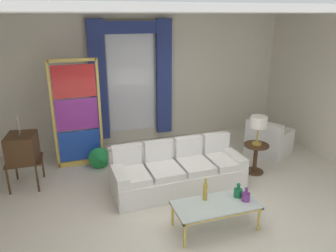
{
  "coord_description": "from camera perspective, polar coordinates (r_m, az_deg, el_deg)",
  "views": [
    {
      "loc": [
        -1.73,
        -4.42,
        2.99
      ],
      "look_at": [
        0.02,
        0.9,
        1.05
      ],
      "focal_mm": 34.63,
      "sensor_mm": 36.0,
      "label": 1
    }
  ],
  "objects": [
    {
      "name": "bottle_blue_decanter",
      "position": [
        4.84,
        6.55,
        -11.27
      ],
      "size": [
        0.06,
        0.06,
        0.35
      ],
      "color": "gold",
      "rests_on": "coffee_table"
    },
    {
      "name": "peacock_figurine",
      "position": [
        6.69,
        -11.88,
        -5.81
      ],
      "size": [
        0.44,
        0.6,
        0.5
      ],
      "color": "beige",
      "rests_on": "ground"
    },
    {
      "name": "stained_glass_divider",
      "position": [
        6.7,
        -15.69,
        1.63
      ],
      "size": [
        0.95,
        0.05,
        2.2
      ],
      "color": "gold",
      "rests_on": "ground"
    },
    {
      "name": "bottle_amber_squat",
      "position": [
        4.95,
        13.55,
        -11.88
      ],
      "size": [
        0.12,
        0.12,
        0.22
      ],
      "color": "#753384",
      "rests_on": "coffee_table"
    },
    {
      "name": "wall_rear",
      "position": [
        7.82,
        -5.15,
        8.05
      ],
      "size": [
        8.0,
        0.12,
        3.0
      ],
      "primitive_type": "cube",
      "color": "silver",
      "rests_on": "ground"
    },
    {
      "name": "coffee_table",
      "position": [
        4.85,
        8.43,
        -13.8
      ],
      "size": [
        1.23,
        0.58,
        0.41
      ],
      "color": "silver",
      "rests_on": "ground"
    },
    {
      "name": "curtained_window",
      "position": [
        7.57,
        -6.42,
        9.5
      ],
      "size": [
        2.0,
        0.17,
        2.7
      ],
      "color": "white",
      "rests_on": "ground"
    },
    {
      "name": "couch_white_long",
      "position": [
        5.92,
        1.51,
        -7.86
      ],
      "size": [
        2.36,
        0.97,
        0.86
      ],
      "color": "white",
      "rests_on": "ground"
    },
    {
      "name": "ceiling_slab",
      "position": [
        5.5,
        0.13,
        19.42
      ],
      "size": [
        8.0,
        7.6,
        0.04
      ],
      "primitive_type": "cube",
      "color": "white"
    },
    {
      "name": "table_lamp_brass",
      "position": [
        6.38,
        15.66,
        0.45
      ],
      "size": [
        0.32,
        0.32,
        0.57
      ],
      "color": "#B29338",
      "rests_on": "round_side_table"
    },
    {
      "name": "ground_plane",
      "position": [
        5.61,
        2.75,
        -13.13
      ],
      "size": [
        16.0,
        16.0,
        0.0
      ],
      "primitive_type": "plane",
      "color": "silver"
    },
    {
      "name": "bottle_crystal_tall",
      "position": [
        5.02,
        12.23,
        -11.28
      ],
      "size": [
        0.13,
        0.13,
        0.23
      ],
      "color": "#196B3D",
      "rests_on": "coffee_table"
    },
    {
      "name": "armchair_white",
      "position": [
        7.59,
        17.19,
        -2.65
      ],
      "size": [
        1.1,
        1.1,
        0.8
      ],
      "color": "white",
      "rests_on": "ground"
    },
    {
      "name": "vintage_tv",
      "position": [
        6.31,
        -24.26,
        -3.69
      ],
      "size": [
        0.62,
        0.65,
        1.35
      ],
      "color": "#472D19",
      "rests_on": "ground"
    },
    {
      "name": "round_side_table",
      "position": [
        6.61,
        15.14,
        -5.08
      ],
      "size": [
        0.48,
        0.48,
        0.59
      ],
      "color": "#472D19",
      "rests_on": "ground"
    }
  ]
}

